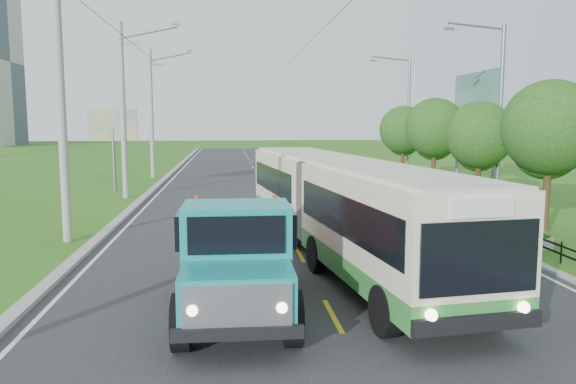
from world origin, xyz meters
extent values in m
plane|color=#2E5B15|center=(0.00, 0.00, 0.00)|extent=(240.00, 240.00, 0.00)
cube|color=#28282B|center=(0.00, 20.00, 0.01)|extent=(14.00, 120.00, 0.02)
cube|color=#9E9E99|center=(-7.20, 20.00, 0.07)|extent=(0.40, 120.00, 0.15)
cube|color=#9E9E99|center=(7.15, 20.00, 0.05)|extent=(0.30, 120.00, 0.10)
cube|color=silver|center=(-6.65, 20.00, 0.02)|extent=(0.12, 120.00, 0.00)
cube|color=silver|center=(6.65, 20.00, 0.02)|extent=(0.12, 120.00, 0.00)
cube|color=yellow|center=(0.00, 0.00, 0.02)|extent=(0.12, 2.20, 0.00)
cube|color=black|center=(8.00, 14.00, 0.30)|extent=(0.04, 40.00, 0.60)
cylinder|color=gray|center=(-8.30, 9.00, 5.00)|extent=(0.32, 0.32, 10.00)
cylinder|color=gray|center=(-8.30, 21.00, 5.00)|extent=(0.32, 0.32, 10.00)
cube|color=slate|center=(-7.80, 21.00, 8.80)|extent=(1.20, 0.10, 0.10)
cube|color=slate|center=(-5.20, 21.00, 9.90)|extent=(0.50, 0.18, 0.12)
cylinder|color=gray|center=(-8.30, 33.00, 5.00)|extent=(0.32, 0.32, 10.00)
cube|color=slate|center=(-7.80, 33.00, 8.80)|extent=(1.20, 0.10, 0.10)
cube|color=slate|center=(-5.20, 33.00, 9.90)|extent=(0.50, 0.18, 0.12)
cylinder|color=#382314|center=(9.80, 8.00, 1.68)|extent=(0.28, 0.28, 3.36)
sphere|color=#1C4614|center=(9.80, 8.00, 4.20)|extent=(3.60, 3.60, 3.60)
sphere|color=#1C4614|center=(10.00, 8.50, 3.48)|extent=(2.64, 2.64, 2.64)
cylinder|color=#382314|center=(9.80, 14.00, 1.51)|extent=(0.28, 0.28, 3.02)
sphere|color=#1C4614|center=(9.80, 14.00, 3.78)|extent=(3.24, 3.24, 3.24)
sphere|color=#1C4614|center=(10.00, 14.50, 3.13)|extent=(2.38, 2.38, 2.38)
cylinder|color=#382314|center=(9.80, 20.00, 1.62)|extent=(0.28, 0.28, 3.25)
sphere|color=#1C4614|center=(9.80, 20.00, 4.06)|extent=(3.48, 3.48, 3.48)
sphere|color=#1C4614|center=(10.00, 20.50, 3.36)|extent=(2.55, 2.55, 2.55)
cylinder|color=#382314|center=(9.80, 26.00, 1.54)|extent=(0.28, 0.28, 3.08)
sphere|color=#1C4614|center=(9.80, 26.00, 3.85)|extent=(3.30, 3.30, 3.30)
sphere|color=#1C4614|center=(10.00, 26.50, 3.19)|extent=(2.42, 2.42, 2.42)
cylinder|color=slate|center=(10.80, 14.00, 4.50)|extent=(0.20, 0.20, 9.00)
cylinder|color=slate|center=(9.40, 14.00, 8.90)|extent=(2.80, 0.10, 0.34)
cube|color=slate|center=(8.10, 14.00, 8.75)|extent=(0.45, 0.16, 0.12)
cylinder|color=slate|center=(10.80, 28.00, 4.50)|extent=(0.20, 0.20, 9.00)
cylinder|color=slate|center=(9.40, 28.00, 8.90)|extent=(2.80, 0.10, 0.34)
cube|color=slate|center=(8.10, 28.00, 8.75)|extent=(0.45, 0.16, 0.12)
cylinder|color=silver|center=(8.60, 6.00, 0.20)|extent=(0.64, 0.64, 0.40)
sphere|color=#1C4614|center=(8.60, 6.00, 0.45)|extent=(0.44, 0.44, 0.44)
cylinder|color=silver|center=(8.60, 14.00, 0.20)|extent=(0.64, 0.64, 0.40)
sphere|color=#1C4614|center=(8.60, 14.00, 0.45)|extent=(0.44, 0.44, 0.44)
cylinder|color=silver|center=(8.60, 22.00, 0.20)|extent=(0.64, 0.64, 0.40)
sphere|color=#1C4614|center=(8.60, 22.00, 0.45)|extent=(0.44, 0.44, 0.44)
cylinder|color=slate|center=(-9.50, 24.00, 2.00)|extent=(0.20, 0.20, 4.00)
cube|color=yellow|center=(-9.50, 24.00, 4.20)|extent=(3.00, 0.15, 2.00)
cylinder|color=slate|center=(12.30, 17.50, 2.50)|extent=(0.24, 0.24, 5.00)
cylinder|color=slate|center=(12.30, 22.50, 2.50)|extent=(0.24, 0.24, 5.00)
cube|color=#144C47|center=(12.30, 20.00, 5.80)|extent=(0.20, 6.00, 3.00)
cube|color=#337F37|center=(1.72, 1.29, 0.83)|extent=(3.57, 8.13, 0.58)
cube|color=beige|center=(1.72, 1.29, 2.14)|extent=(3.57, 8.13, 2.03)
cube|color=black|center=(1.72, 1.29, 2.15)|extent=(3.53, 7.51, 1.00)
cube|color=#337F37|center=(0.66, 9.88, 0.83)|extent=(3.50, 7.61, 0.58)
cube|color=beige|center=(0.66, 9.88, 2.14)|extent=(3.50, 7.61, 2.03)
cube|color=black|center=(0.66, 9.88, 2.15)|extent=(3.47, 6.99, 1.00)
cube|color=#4C4C4C|center=(1.17, 5.72, 1.85)|extent=(2.58, 1.34, 2.50)
cube|color=black|center=(2.20, -2.64, 1.96)|extent=(2.35, 0.35, 1.36)
cylinder|color=black|center=(0.84, -1.30, 0.55)|extent=(0.47, 1.12, 1.09)
cylinder|color=black|center=(3.20, -1.01, 0.55)|extent=(0.47, 1.12, 1.09)
cylinder|color=black|center=(0.21, 3.80, 0.55)|extent=(0.47, 1.12, 1.09)
cylinder|color=black|center=(2.57, 4.09, 0.55)|extent=(0.47, 1.12, 1.09)
cylinder|color=black|center=(-0.22, 7.34, 0.55)|extent=(0.47, 1.12, 1.09)
cylinder|color=black|center=(2.13, 7.63, 0.55)|extent=(0.47, 1.12, 1.09)
cylinder|color=black|center=(-0.81, 12.13, 0.55)|extent=(0.47, 1.12, 1.09)
cylinder|color=black|center=(1.54, 12.42, 0.55)|extent=(0.47, 1.12, 1.09)
cube|color=teal|center=(-2.19, -1.79, 1.13)|extent=(2.18, 1.47, 1.03)
cube|color=teal|center=(-2.17, -0.25, 1.65)|extent=(2.28, 1.67, 2.06)
cube|color=black|center=(-2.17, -0.25, 2.16)|extent=(2.51, 1.37, 0.72)
cube|color=black|center=(-2.16, 0.58, 0.67)|extent=(1.10, 6.19, 0.26)
cube|color=red|center=(-2.14, 2.32, 1.70)|extent=(2.40, 3.11, 1.34)
cylinder|color=black|center=(-3.27, -1.57, 0.57)|extent=(0.37, 1.14, 1.13)
cylinder|color=black|center=(-1.11, -1.60, 0.57)|extent=(0.37, 1.14, 1.13)
cylinder|color=black|center=(-3.22, 2.54, 0.57)|extent=(0.37, 1.14, 1.13)
cylinder|color=black|center=(-1.06, 2.52, 0.57)|extent=(0.37, 1.14, 1.13)
camera|label=1|loc=(-2.32, -12.17, 4.43)|focal=35.00mm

